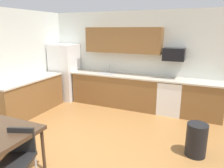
# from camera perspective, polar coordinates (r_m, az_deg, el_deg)

# --- Properties ---
(ground_plane) EXTENTS (12.00, 12.00, 0.00)m
(ground_plane) POSITION_cam_1_polar(r_m,az_deg,el_deg) (4.28, -5.63, -16.28)
(ground_plane) COLOR #9E6B38
(wall_back) EXTENTS (5.80, 0.10, 2.70)m
(wall_back) POSITION_cam_1_polar(r_m,az_deg,el_deg) (6.17, 6.23, 6.70)
(wall_back) COLOR silver
(wall_back) RESTS_ON ground
(cabinet_run_back) EXTENTS (2.57, 0.60, 0.90)m
(cabinet_run_back) POSITION_cam_1_polar(r_m,az_deg,el_deg) (6.19, 0.92, -1.71)
(cabinet_run_back) COLOR brown
(cabinet_run_back) RESTS_ON ground
(cabinet_run_back_right) EXTENTS (0.98, 0.60, 0.90)m
(cabinet_run_back_right) POSITION_cam_1_polar(r_m,az_deg,el_deg) (5.75, 23.36, -4.25)
(cabinet_run_back_right) COLOR brown
(cabinet_run_back_right) RESTS_ON ground
(cabinet_run_left) EXTENTS (0.60, 2.00, 0.90)m
(cabinet_run_left) POSITION_cam_1_polar(r_m,az_deg,el_deg) (6.00, -21.40, -3.29)
(cabinet_run_left) COLOR brown
(cabinet_run_left) RESTS_ON ground
(countertop_back) EXTENTS (4.80, 0.64, 0.04)m
(countertop_back) POSITION_cam_1_polar(r_m,az_deg,el_deg) (5.92, 5.08, 2.15)
(countertop_back) COLOR beige
(countertop_back) RESTS_ON cabinet_run_back
(countertop_left) EXTENTS (0.64, 2.00, 0.04)m
(countertop_left) POSITION_cam_1_polar(r_m,az_deg,el_deg) (5.88, -21.82, 1.07)
(countertop_left) COLOR beige
(countertop_left) RESTS_ON cabinet_run_left
(upper_cabinets_back) EXTENTS (2.20, 0.34, 0.70)m
(upper_cabinets_back) POSITION_cam_1_polar(r_m,az_deg,el_deg) (6.01, 2.94, 11.82)
(upper_cabinets_back) COLOR brown
(refrigerator) EXTENTS (0.76, 0.70, 1.75)m
(refrigerator) POSITION_cam_1_polar(r_m,az_deg,el_deg) (6.86, -12.68, 3.18)
(refrigerator) COLOR white
(refrigerator) RESTS_ON ground
(oven_range) EXTENTS (0.60, 0.60, 0.91)m
(oven_range) POSITION_cam_1_polar(r_m,az_deg,el_deg) (5.79, 15.56, -3.38)
(oven_range) COLOR white
(oven_range) RESTS_ON ground
(microwave) EXTENTS (0.54, 0.36, 0.32)m
(microwave) POSITION_cam_1_polar(r_m,az_deg,el_deg) (5.66, 16.48, 7.72)
(microwave) COLOR black
(sink_basin) EXTENTS (0.48, 0.40, 0.14)m
(sink_basin) POSITION_cam_1_polar(r_m,az_deg,el_deg) (6.19, -1.35, 2.39)
(sink_basin) COLOR #A5A8AD
(sink_basin) RESTS_ON countertop_back
(sink_faucet) EXTENTS (0.02, 0.02, 0.24)m
(sink_faucet) POSITION_cam_1_polar(r_m,az_deg,el_deg) (6.32, -0.67, 4.12)
(sink_faucet) COLOR #B2B5BA
(sink_faucet) RESTS_ON countertop_back
(chair_near_table) EXTENTS (0.52, 0.52, 0.85)m
(chair_near_table) POSITION_cam_1_polar(r_m,az_deg,el_deg) (3.35, -23.88, -16.96)
(chair_near_table) COLOR black
(chair_near_table) RESTS_ON ground
(trash_bin) EXTENTS (0.36, 0.36, 0.60)m
(trash_bin) POSITION_cam_1_polar(r_m,az_deg,el_deg) (4.11, 21.95, -13.89)
(trash_bin) COLOR black
(trash_bin) RESTS_ON ground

